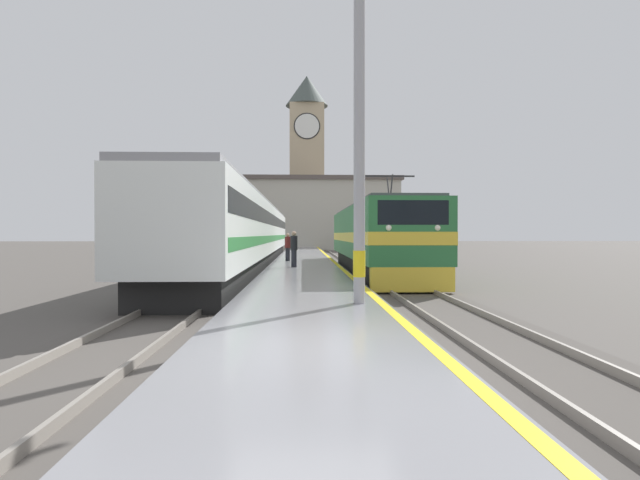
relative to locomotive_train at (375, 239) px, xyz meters
name	(u,v)px	position (x,y,z in m)	size (l,w,h in m)	color
ground_plane	(304,260)	(-3.45, 12.54, -1.75)	(200.00, 200.00, 0.00)	#514C47
platform	(304,262)	(-3.45, 7.54, -1.55)	(3.65, 140.00, 0.40)	gray
rail_track_near	(358,264)	(0.00, 7.54, -1.72)	(2.83, 140.00, 0.16)	#514C47
rail_track_far	(253,264)	(-6.76, 7.54, -1.72)	(2.83, 140.00, 0.16)	#514C47
locomotive_train	(375,239)	(0.00, 0.00, 0.00)	(2.92, 17.38, 4.37)	black
passenger_train	(251,233)	(-6.76, 6.61, 0.31)	(2.92, 39.78, 3.81)	black
catenary_mast	(363,118)	(-2.21, -13.30, 2.86)	(2.59, 0.28, 8.45)	#9E9EA3
person_on_platform	(294,248)	(-3.98, -0.89, -0.45)	(0.34, 0.34, 1.71)	#23232D
second_waiting_passenger	(288,246)	(-4.43, 4.53, -0.50)	(0.34, 0.34, 1.62)	#23232D
clock_tower	(307,156)	(-2.93, 45.62, 11.25)	(5.89, 5.89, 24.18)	tan
station_building	(303,214)	(-3.51, 39.05, 2.76)	(24.06, 9.81, 8.96)	#B7B2A3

